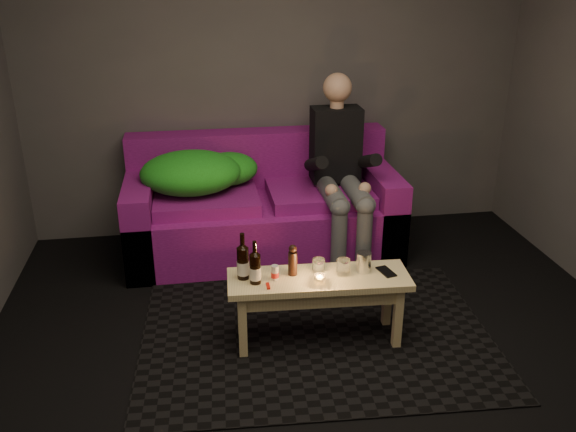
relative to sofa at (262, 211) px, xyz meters
name	(u,v)px	position (x,y,z in m)	size (l,w,h in m)	color
floor	(337,390)	(0.18, -1.82, -0.32)	(4.50, 4.50, 0.00)	black
room	(325,66)	(0.18, -1.35, 1.32)	(4.50, 4.50, 4.50)	silver
rug	(316,334)	(0.17, -1.29, -0.32)	(2.12, 1.54, 0.01)	black
sofa	(262,211)	(0.00, 0.00, 0.00)	(2.06, 0.93, 0.88)	#6E0E68
green_blanket	(197,172)	(-0.49, -0.01, 0.35)	(0.91, 0.62, 0.31)	#228B19
person	(340,166)	(0.58, -0.17, 0.39)	(0.37, 0.85, 1.37)	black
coffee_table	(319,288)	(0.17, -1.34, 0.04)	(1.08, 0.39, 0.43)	tan
beer_bottle_a	(243,262)	(-0.26, -1.28, 0.22)	(0.07, 0.07, 0.28)	black
beer_bottle_b	(255,268)	(-0.20, -1.35, 0.21)	(0.07, 0.07, 0.26)	black
salt_shaker	(275,273)	(-0.08, -1.33, 0.16)	(0.04, 0.04, 0.09)	silver
pepper_mill	(293,264)	(0.03, -1.29, 0.19)	(0.05, 0.05, 0.14)	black
tumbler_back	(319,266)	(0.18, -1.28, 0.16)	(0.07, 0.07, 0.09)	white
tealight	(320,279)	(0.16, -1.41, 0.14)	(0.06, 0.06, 0.05)	white
tumbler_front	(343,267)	(0.32, -1.33, 0.16)	(0.08, 0.08, 0.10)	white
steel_cup	(364,262)	(0.45, -1.31, 0.17)	(0.09, 0.09, 0.12)	silver
smartphone	(386,272)	(0.58, -1.35, 0.12)	(0.07, 0.14, 0.01)	black
red_lighter	(268,286)	(-0.13, -1.41, 0.12)	(0.02, 0.07, 0.01)	red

